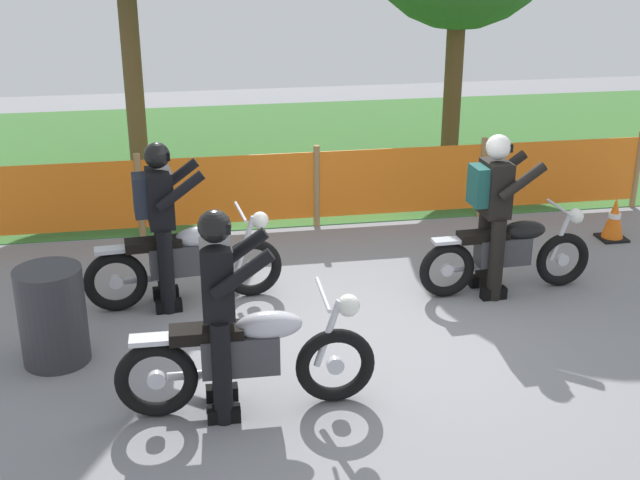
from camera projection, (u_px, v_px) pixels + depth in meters
ground at (369, 334)px, 7.89m from camera, size 24.00×24.00×0.02m
grass_verge at (280, 150)px, 13.97m from camera, size 24.00×7.34×0.01m
barrier_fence at (317, 185)px, 10.41m from camera, size 8.74×0.08×1.05m
motorcycle_lead at (186, 261)px, 8.35m from camera, size 1.99×0.59×0.94m
motorcycle_trailing at (508, 252)px, 8.64m from camera, size 1.88×0.55×0.89m
motorcycle_third at (248, 355)px, 6.54m from camera, size 2.06×0.61×0.97m
rider_lead at (160, 216)px, 8.12m from camera, size 0.71×0.58×1.69m
rider_trailing at (493, 206)px, 8.40m from camera, size 0.69×0.56×1.69m
rider_third at (220, 306)px, 6.34m from camera, size 0.56×0.55×1.69m
traffic_cone at (614, 219)px, 10.08m from camera, size 0.32×0.32×0.53m
spare_drum at (52, 316)px, 7.25m from camera, size 0.58×0.58×0.88m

